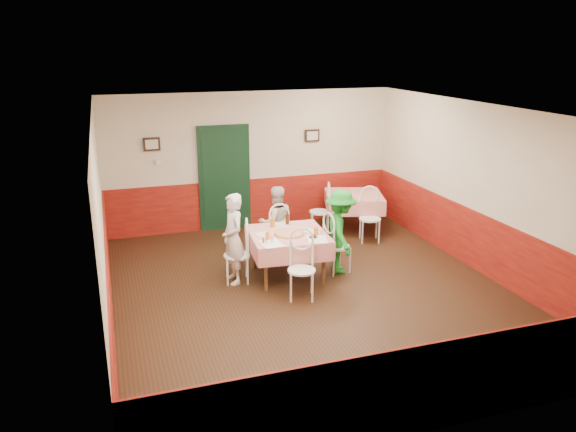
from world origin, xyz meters
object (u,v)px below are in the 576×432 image
object	(u,v)px
wallet	(313,237)
diner_far	(276,222)
chair_second_b	(370,219)
chair_far	(277,234)
chair_left	(237,255)
diner_right	(340,232)
glass_b	(316,232)
beer_bottle	(287,219)
chair_second_a	(320,212)
second_table	(354,212)
pizza	(289,234)
chair_near	(302,270)
diner_left	(233,239)
chair_right	(337,247)
main_table	(288,255)
glass_a	(267,236)
glass_c	(273,223)

from	to	relation	value
wallet	diner_far	size ratio (longest dim) A/B	0.08
chair_second_b	wallet	world-z (taller)	chair_second_b
chair_far	wallet	bearing A→B (deg)	102.11
chair_left	diner_right	distance (m)	1.77
glass_b	beer_bottle	distance (m)	0.71
chair_second_a	wallet	bearing A→B (deg)	-6.53
second_table	pizza	world-z (taller)	pizza
pizza	glass_b	world-z (taller)	glass_b
chair_far	diner_right	world-z (taller)	diner_right
chair_second_a	diner_far	world-z (taller)	diner_far
second_table	chair_near	distance (m)	3.47
chair_second_a	wallet	xyz separation A→B (m)	(-1.00, -2.24, 0.32)
diner_far	diner_left	bearing A→B (deg)	37.25
second_table	chair_second_b	distance (m)	0.75
chair_second_a	beer_bottle	xyz separation A→B (m)	(-1.18, -1.50, 0.42)
chair_right	diner_right	distance (m)	0.27
main_table	chair_right	world-z (taller)	chair_right
glass_a	diner_right	distance (m)	1.32
chair_left	pizza	xyz separation A→B (m)	(0.84, -0.14, 0.33)
diner_right	chair_right	bearing A→B (deg)	96.04
main_table	diner_right	size ratio (longest dim) A/B	0.86
wallet	diner_left	size ratio (longest dim) A/B	0.07
chair_second_b	diner_left	world-z (taller)	diner_left
chair_near	second_table	bearing A→B (deg)	70.94
glass_b	diner_left	xyz separation A→B (m)	(-1.28, 0.32, -0.09)
chair_near	diner_left	bearing A→B (deg)	150.89
chair_second_a	chair_right	bearing A→B (deg)	4.37
chair_left	glass_c	size ratio (longest dim) A/B	6.27
glass_a	beer_bottle	size ratio (longest dim) A/B	0.55
chair_left	pizza	world-z (taller)	chair_left
chair_second_a	glass_c	bearing A→B (deg)	-26.33
wallet	diner_far	distance (m)	1.27
wallet	glass_c	bearing A→B (deg)	125.63
chair_near	diner_right	distance (m)	1.27
diner_far	main_table	bearing A→B (deg)	82.25
main_table	diner_left	size ratio (longest dim) A/B	0.83
glass_c	diner_right	distance (m)	1.14
diner_left	beer_bottle	bearing A→B (deg)	102.25
main_table	chair_right	distance (m)	0.85
chair_second_a	diner_left	size ratio (longest dim) A/B	0.61
glass_c	glass_a	bearing A→B (deg)	-113.91
chair_second_b	glass_b	bearing A→B (deg)	-122.47
main_table	wallet	distance (m)	0.61
chair_second_b	pizza	xyz separation A→B (m)	(-2.06, -1.22, 0.33)
diner_left	diner_far	xyz separation A→B (m)	(0.97, 0.83, -0.08)
chair_right	beer_bottle	size ratio (longest dim) A/B	4.04
glass_a	glass_b	bearing A→B (deg)	-3.43
chair_right	chair_near	xyz separation A→B (m)	(-0.91, -0.78, 0.00)
second_table	chair_right	size ratio (longest dim) A/B	1.24
chair_far	glass_c	bearing A→B (deg)	66.37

